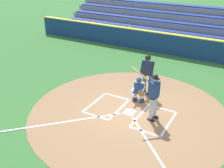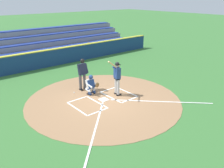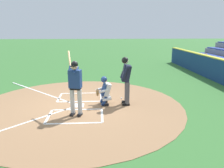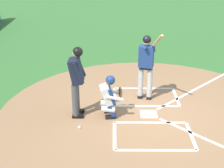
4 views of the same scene
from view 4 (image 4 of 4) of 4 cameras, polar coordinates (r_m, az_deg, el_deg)
ground_plane at (r=8.91m, az=6.25°, el=-5.17°), size 120.00×120.00×0.00m
dirt_circle at (r=8.90m, az=6.25°, el=-5.14°), size 8.00×8.00×0.01m
home_plate_and_chalk at (r=9.03m, az=11.84°, el=-5.02°), size 7.93×4.91×0.01m
batter at (r=9.32m, az=5.86°, el=3.60°), size 1.05×0.54×2.13m
catcher at (r=8.54m, az=-0.38°, el=-1.91°), size 0.64×0.62×1.13m
plate_umpire at (r=8.40m, az=-6.06°, el=1.15°), size 0.58×0.41×1.86m
baseball at (r=8.25m, az=-5.56°, el=-7.35°), size 0.07×0.07×0.07m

